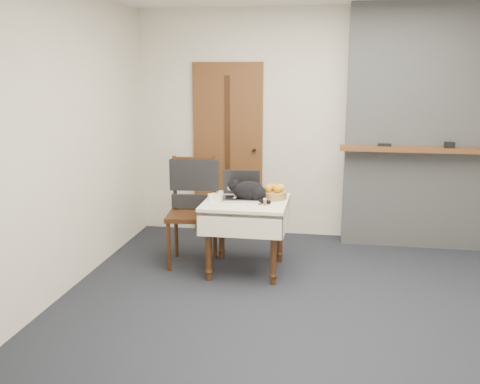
% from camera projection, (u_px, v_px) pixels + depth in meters
% --- Properties ---
extents(ground, '(4.50, 4.50, 0.00)m').
position_uv_depth(ground, '(325.00, 306.00, 4.41)').
color(ground, black).
rests_on(ground, ground).
extents(room_shell, '(4.52, 4.01, 2.61)m').
position_uv_depth(room_shell, '(334.00, 87.00, 4.47)').
color(room_shell, beige).
rests_on(room_shell, ground).
extents(door, '(0.82, 0.10, 2.00)m').
position_uv_depth(door, '(228.00, 149.00, 6.29)').
color(door, brown).
rests_on(door, ground).
extents(chimney, '(1.62, 0.48, 2.60)m').
position_uv_depth(chimney, '(417.00, 128.00, 5.75)').
color(chimney, gray).
rests_on(chimney, ground).
extents(side_table, '(0.78, 0.78, 0.70)m').
position_uv_depth(side_table, '(246.00, 212.00, 5.08)').
color(side_table, '#361F0E').
rests_on(side_table, ground).
extents(laptop, '(0.40, 0.36, 0.27)m').
position_uv_depth(laptop, '(241.00, 192.00, 5.12)').
color(laptop, '#B7B7BC').
rests_on(laptop, side_table).
extents(cat, '(0.44, 0.24, 0.22)m').
position_uv_depth(cat, '(249.00, 191.00, 5.03)').
color(cat, black).
rests_on(cat, side_table).
extents(cream_jar, '(0.06, 0.06, 0.07)m').
position_uv_depth(cream_jar, '(211.00, 197.00, 5.05)').
color(cream_jar, white).
rests_on(cream_jar, side_table).
extents(pill_bottle, '(0.03, 0.03, 0.07)m').
position_uv_depth(pill_bottle, '(265.00, 202.00, 4.87)').
color(pill_bottle, '#975112').
rests_on(pill_bottle, side_table).
extents(fruit_basket, '(0.25, 0.25, 0.14)m').
position_uv_depth(fruit_basket, '(274.00, 193.00, 5.12)').
color(fruit_basket, olive).
rests_on(fruit_basket, side_table).
extents(desk_clutter, '(0.12, 0.13, 0.01)m').
position_uv_depth(desk_clutter, '(268.00, 201.00, 5.03)').
color(desk_clutter, black).
rests_on(desk_clutter, side_table).
extents(chair, '(0.53, 0.52, 1.07)m').
position_uv_depth(chair, '(193.00, 196.00, 5.34)').
color(chair, '#361F0E').
rests_on(chair, ground).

